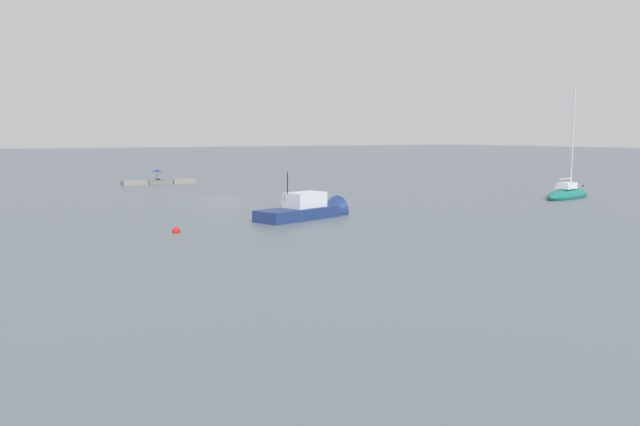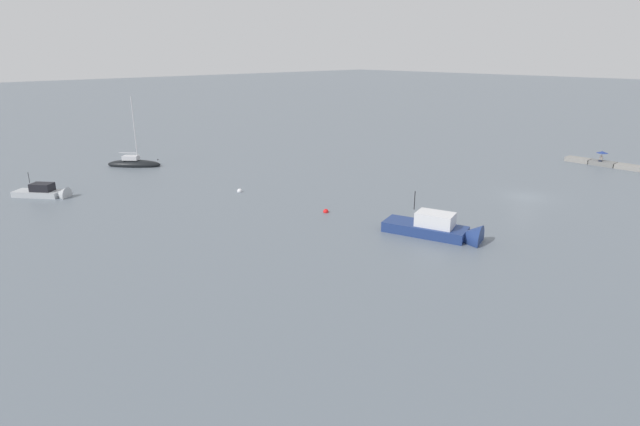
# 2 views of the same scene
# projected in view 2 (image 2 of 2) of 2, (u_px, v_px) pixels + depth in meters

# --- Properties ---
(ground_plane) EXTENTS (500.00, 500.00, 0.00)m
(ground_plane) POSITION_uv_depth(u_px,v_px,m) (526.00, 197.00, 49.95)
(ground_plane) COLOR slate
(seawall_pier) EXTENTS (8.85, 1.72, 0.54)m
(seawall_pier) POSITION_uv_depth(u_px,v_px,m) (603.00, 163.00, 63.56)
(seawall_pier) COLOR gray
(seawall_pier) RESTS_ON ground_plane
(person_seated_grey_left) EXTENTS (0.45, 0.64, 0.73)m
(person_seated_grey_left) POSITION_uv_depth(u_px,v_px,m) (601.00, 159.00, 63.43)
(person_seated_grey_left) COLOR #1E2333
(person_seated_grey_left) RESTS_ON seawall_pier
(umbrella_open_navy) EXTENTS (1.35, 1.35, 1.29)m
(umbrella_open_navy) POSITION_uv_depth(u_px,v_px,m) (602.00, 152.00, 63.29)
(umbrella_open_navy) COLOR black
(umbrella_open_navy) RESTS_ON seawall_pier
(sailboat_black_near) EXTENTS (6.21, 5.99, 8.85)m
(sailboat_black_near) POSITION_uv_depth(u_px,v_px,m) (134.00, 164.00, 63.10)
(sailboat_black_near) COLOR black
(sailboat_black_near) RESTS_ON ground_plane
(motorboat_navy_near) EXTENTS (7.91, 4.50, 4.25)m
(motorboat_navy_near) POSITION_uv_depth(u_px,v_px,m) (440.00, 231.00, 39.14)
(motorboat_navy_near) COLOR navy
(motorboat_navy_near) RESTS_ON ground_plane
(motorboat_grey_far) EXTENTS (5.24, 4.74, 3.05)m
(motorboat_grey_far) POSITION_uv_depth(u_px,v_px,m) (46.00, 193.00, 49.95)
(motorboat_grey_far) COLOR #ADB2B7
(motorboat_grey_far) RESTS_ON ground_plane
(mooring_buoy_mid) EXTENTS (0.51, 0.51, 0.51)m
(mooring_buoy_mid) POSITION_uv_depth(u_px,v_px,m) (240.00, 191.00, 51.68)
(mooring_buoy_mid) COLOR white
(mooring_buoy_mid) RESTS_ON ground_plane
(mooring_buoy_far) EXTENTS (0.48, 0.48, 0.48)m
(mooring_buoy_far) POSITION_uv_depth(u_px,v_px,m) (326.00, 212.00, 45.12)
(mooring_buoy_far) COLOR red
(mooring_buoy_far) RESTS_ON ground_plane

